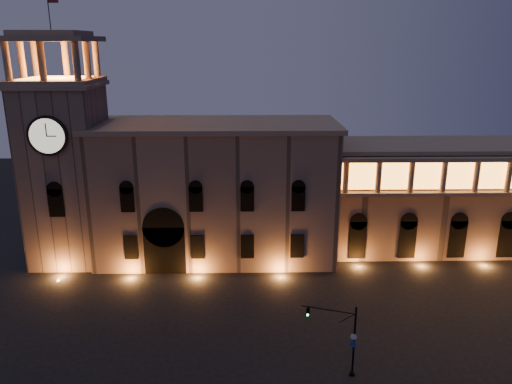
# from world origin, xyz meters

# --- Properties ---
(ground) EXTENTS (160.00, 160.00, 0.00)m
(ground) POSITION_xyz_m (0.00, 0.00, 0.00)
(ground) COLOR black
(ground) RESTS_ON ground
(government_building) EXTENTS (30.80, 12.80, 17.60)m
(government_building) POSITION_xyz_m (-2.08, 21.93, 8.77)
(government_building) COLOR #7E6252
(government_building) RESTS_ON ground
(clock_tower) EXTENTS (9.80, 9.80, 32.40)m
(clock_tower) POSITION_xyz_m (-20.50, 20.98, 12.50)
(clock_tower) COLOR #7E6252
(clock_tower) RESTS_ON ground
(colonnade_wing) EXTENTS (40.60, 11.50, 14.50)m
(colonnade_wing) POSITION_xyz_m (32.00, 23.92, 7.33)
(colonnade_wing) COLOR #795D4D
(colonnade_wing) RESTS_ON ground
(traffic_light) EXTENTS (4.52, 1.73, 6.49)m
(traffic_light) POSITION_xyz_m (10.07, -3.53, 3.41)
(traffic_light) COLOR black
(traffic_light) RESTS_ON ground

